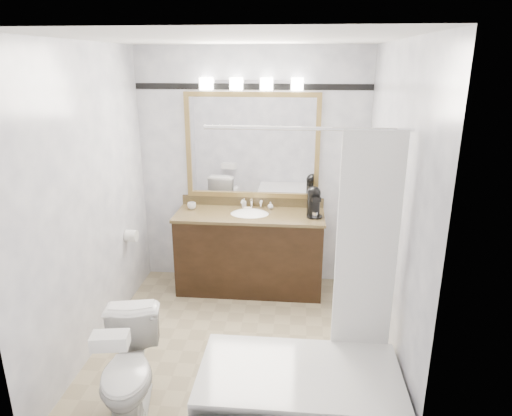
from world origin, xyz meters
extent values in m
cube|color=tan|center=(0.00, 0.00, -0.01)|extent=(2.40, 2.60, 0.01)
cube|color=white|center=(0.00, 0.00, 2.50)|extent=(2.40, 2.60, 0.01)
cube|color=white|center=(0.00, 1.30, 1.25)|extent=(2.40, 0.01, 2.50)
cube|color=white|center=(0.00, -1.30, 1.25)|extent=(2.40, 0.01, 2.50)
cube|color=white|center=(-1.20, 0.00, 1.25)|extent=(0.01, 2.60, 2.50)
cube|color=white|center=(1.20, 0.00, 1.25)|extent=(0.01, 2.60, 2.50)
cube|color=black|center=(0.00, 1.01, 0.41)|extent=(1.50, 0.55, 0.82)
cube|color=olive|center=(0.00, 1.01, 0.83)|extent=(1.53, 0.58, 0.03)
cube|color=olive|center=(0.00, 1.29, 0.90)|extent=(1.53, 0.03, 0.10)
ellipsoid|color=white|center=(0.00, 1.01, 0.82)|extent=(0.44, 0.34, 0.14)
cube|color=#9F8248|center=(0.00, 1.28, 2.02)|extent=(1.40, 0.04, 0.05)
cube|color=#9F8248|center=(0.00, 1.28, 0.97)|extent=(1.40, 0.04, 0.05)
cube|color=#9F8248|center=(-0.68, 1.28, 1.50)|extent=(0.05, 0.04, 1.00)
cube|color=#9F8248|center=(0.68, 1.28, 1.50)|extent=(0.05, 0.04, 1.00)
cube|color=white|center=(0.00, 1.29, 1.50)|extent=(1.30, 0.01, 1.00)
cube|color=silver|center=(0.00, 1.27, 2.15)|extent=(0.90, 0.05, 0.03)
cube|color=white|center=(-0.45, 1.22, 2.13)|extent=(0.12, 0.12, 0.12)
cube|color=white|center=(-0.15, 1.22, 2.13)|extent=(0.12, 0.12, 0.12)
cube|color=white|center=(0.15, 1.22, 2.13)|extent=(0.12, 0.12, 0.12)
cube|color=white|center=(0.45, 1.22, 2.13)|extent=(0.12, 0.12, 0.12)
cube|color=black|center=(0.00, 1.29, 2.10)|extent=(2.40, 0.01, 0.06)
cube|color=white|center=(0.53, -0.92, 0.23)|extent=(1.30, 0.72, 0.45)
cylinder|color=silver|center=(0.53, -0.54, 1.95)|extent=(1.30, 0.02, 0.02)
cube|color=white|center=(0.95, -0.55, 1.18)|extent=(0.40, 0.04, 1.55)
cylinder|color=white|center=(-1.14, 0.66, 0.70)|extent=(0.11, 0.12, 0.12)
imported|color=white|center=(-0.62, -0.89, 0.35)|extent=(0.52, 0.75, 0.69)
cube|color=white|center=(-0.62, -1.12, 0.74)|extent=(0.24, 0.16, 0.09)
cylinder|color=black|center=(0.66, 0.96, 0.86)|extent=(0.16, 0.16, 0.02)
cylinder|color=black|center=(0.65, 1.01, 0.97)|extent=(0.13, 0.13, 0.23)
sphere|color=black|center=(0.65, 1.01, 1.09)|extent=(0.14, 0.14, 0.14)
cube|color=black|center=(0.66, 0.95, 1.05)|extent=(0.11, 0.11, 0.04)
cylinder|color=silver|center=(0.66, 0.95, 0.89)|extent=(0.05, 0.05, 0.05)
imported|color=white|center=(-0.63, 1.11, 0.89)|extent=(0.11, 0.11, 0.07)
imported|color=white|center=(-0.08, 1.23, 0.90)|extent=(0.05, 0.05, 0.10)
imported|color=white|center=(0.20, 1.19, 0.89)|extent=(0.08, 0.08, 0.08)
cube|color=beige|center=(-0.03, 1.13, 0.86)|extent=(0.09, 0.06, 0.03)
camera|label=1|loc=(0.48, -3.40, 2.36)|focal=32.00mm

